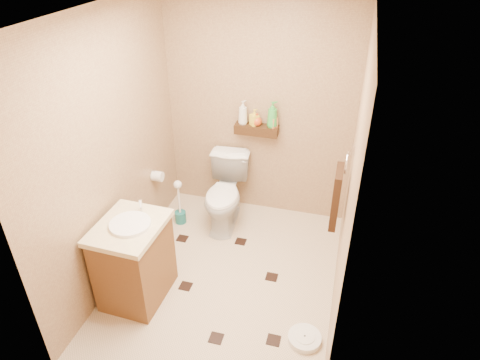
% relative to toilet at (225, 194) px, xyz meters
% --- Properties ---
extents(ground, '(2.50, 2.50, 0.00)m').
position_rel_toilet_xyz_m(ground, '(0.25, -0.83, -0.38)').
color(ground, beige).
rests_on(ground, ground).
extents(wall_back, '(2.00, 0.04, 2.40)m').
position_rel_toilet_xyz_m(wall_back, '(0.25, 0.42, 0.82)').
color(wall_back, '#9F815B').
rests_on(wall_back, ground).
extents(wall_front, '(2.00, 0.04, 2.40)m').
position_rel_toilet_xyz_m(wall_front, '(0.25, -2.08, 0.82)').
color(wall_front, '#9F815B').
rests_on(wall_front, ground).
extents(wall_left, '(0.04, 2.50, 2.40)m').
position_rel_toilet_xyz_m(wall_left, '(-0.75, -0.83, 0.82)').
color(wall_left, '#9F815B').
rests_on(wall_left, ground).
extents(wall_right, '(0.04, 2.50, 2.40)m').
position_rel_toilet_xyz_m(wall_right, '(1.25, -0.83, 0.82)').
color(wall_right, '#9F815B').
rests_on(wall_right, ground).
extents(ceiling, '(2.00, 2.50, 0.02)m').
position_rel_toilet_xyz_m(ceiling, '(0.25, -0.83, 2.02)').
color(ceiling, white).
rests_on(ceiling, wall_back).
extents(wall_shelf, '(0.46, 0.14, 0.10)m').
position_rel_toilet_xyz_m(wall_shelf, '(0.25, 0.34, 0.64)').
color(wall_shelf, '#3D2410').
rests_on(wall_shelf, wall_back).
extents(floor_accents, '(1.31, 1.34, 0.01)m').
position_rel_toilet_xyz_m(floor_accents, '(0.28, -0.89, -0.38)').
color(floor_accents, black).
rests_on(floor_accents, ground).
extents(toilet, '(0.49, 0.78, 0.76)m').
position_rel_toilet_xyz_m(toilet, '(0.00, 0.00, 0.00)').
color(toilet, white).
rests_on(toilet, ground).
extents(vanity, '(0.55, 0.66, 0.90)m').
position_rel_toilet_xyz_m(vanity, '(-0.45, -1.23, 0.02)').
color(vanity, brown).
rests_on(vanity, ground).
extents(bathroom_scale, '(0.34, 0.34, 0.05)m').
position_rel_toilet_xyz_m(bathroom_scale, '(1.07, -1.35, -0.35)').
color(bathroom_scale, white).
rests_on(bathroom_scale, ground).
extents(toilet_brush, '(0.12, 0.12, 0.54)m').
position_rel_toilet_xyz_m(toilet_brush, '(-0.49, -0.13, -0.19)').
color(toilet_brush, '#196767').
rests_on(toilet_brush, ground).
extents(towel_ring, '(0.12, 0.30, 0.76)m').
position_rel_toilet_xyz_m(towel_ring, '(1.17, -0.58, 0.56)').
color(towel_ring, silver).
rests_on(towel_ring, wall_right).
extents(toilet_paper, '(0.12, 0.11, 0.12)m').
position_rel_toilet_xyz_m(toilet_paper, '(-0.69, -0.18, 0.22)').
color(toilet_paper, white).
rests_on(toilet_paper, wall_left).
extents(bottle_a, '(0.14, 0.14, 0.25)m').
position_rel_toilet_xyz_m(bottle_a, '(0.11, 0.34, 0.82)').
color(bottle_a, silver).
rests_on(bottle_a, wall_shelf).
extents(bottle_b, '(0.11, 0.11, 0.17)m').
position_rel_toilet_xyz_m(bottle_b, '(0.23, 0.34, 0.78)').
color(bottle_b, yellow).
rests_on(bottle_b, wall_shelf).
extents(bottle_c, '(0.13, 0.13, 0.13)m').
position_rel_toilet_xyz_m(bottle_c, '(0.26, 0.34, 0.76)').
color(bottle_c, '#C24216').
rests_on(bottle_c, wall_shelf).
extents(bottle_d, '(0.14, 0.14, 0.28)m').
position_rel_toilet_xyz_m(bottle_d, '(0.42, 0.34, 0.83)').
color(bottle_d, green).
rests_on(bottle_d, wall_shelf).
extents(bottle_e, '(0.10, 0.10, 0.16)m').
position_rel_toilet_xyz_m(bottle_e, '(0.43, 0.34, 0.77)').
color(bottle_e, '#D47F46').
rests_on(bottle_e, wall_shelf).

